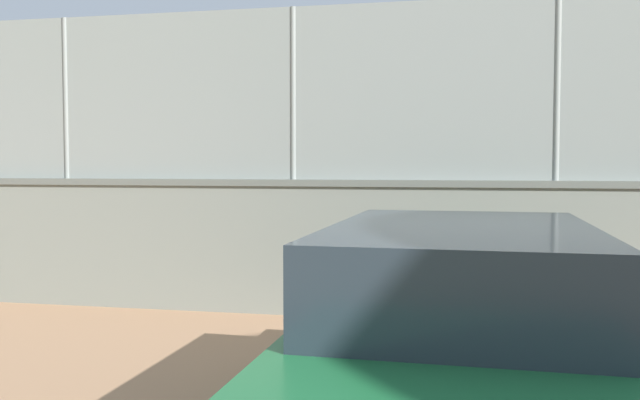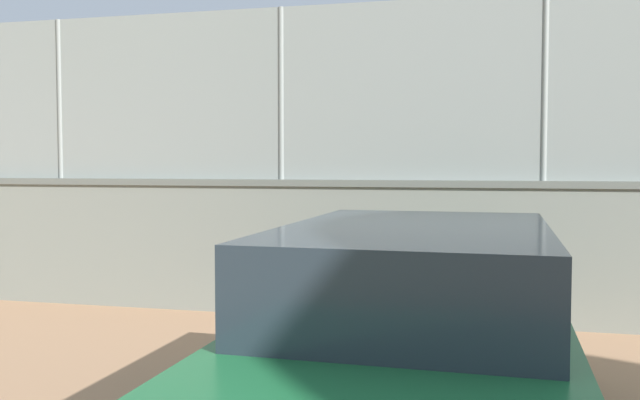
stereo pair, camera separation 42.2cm
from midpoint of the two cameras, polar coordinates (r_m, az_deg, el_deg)
ground_plane at (r=18.84m, az=4.73°, el=-2.52°), size 260.00×260.00×0.00m
perimeter_wall at (r=9.50m, az=-19.62°, el=-3.14°), size 30.77×0.89×1.63m
fence_panel_on_wall at (r=9.49m, az=-19.81°, el=7.96°), size 30.22×0.64×2.06m
player_near_wall_returning at (r=18.49m, az=6.91°, el=0.01°), size 1.04×0.66×1.46m
player_baseline_waiting at (r=11.73m, az=7.26°, el=-1.68°), size 1.21×0.70×1.47m
sports_ball at (r=17.13m, az=7.25°, el=-2.75°), size 0.20×0.20×0.20m
parked_car_green at (r=4.17m, az=10.71°, el=-11.64°), size 2.13×4.56×1.44m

